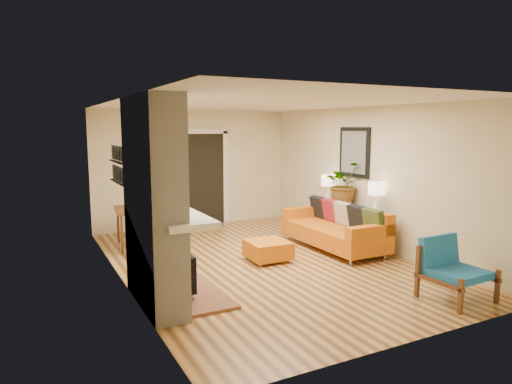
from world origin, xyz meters
The scene contains 10 objects.
room_shell centered at (0.60, 2.63, 1.24)m, with size 6.50×6.50×6.50m.
fireplace centered at (-2.00, -1.00, 1.24)m, with size 1.09×1.68×2.60m.
sofa centered at (1.67, 0.15, 0.38)m, with size 0.93×2.17×0.85m.
ottoman centered at (0.13, 0.02, 0.19)m, with size 0.68×0.68×0.34m.
blue_chair centered at (1.45, -2.54, 0.43)m, with size 0.79×0.78×0.80m.
dining_table centered at (-1.58, 1.93, 0.59)m, with size 0.82×1.69×0.89m.
console_table centered at (2.07, 0.27, 0.58)m, with size 0.34×1.85×0.72m.
lamp_near centered at (2.07, -0.42, 1.06)m, with size 0.30×0.30×0.54m.
lamp_far centered at (2.07, 1.00, 1.06)m, with size 0.30×0.30×0.54m.
houseplant centered at (2.06, 0.48, 1.15)m, with size 0.76×0.66×0.84m, color #1E5919.
Camera 1 is at (-3.45, -6.50, 2.22)m, focal length 32.00 mm.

